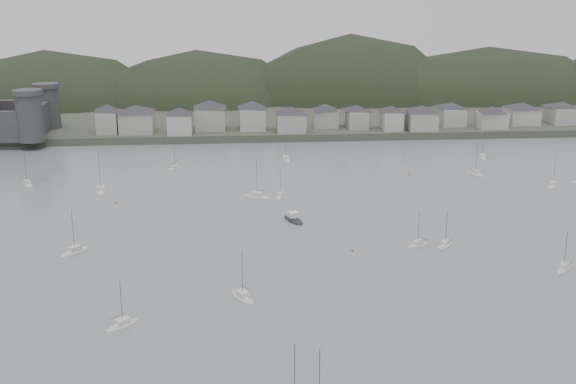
{
  "coord_description": "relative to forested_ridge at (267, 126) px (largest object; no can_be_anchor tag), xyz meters",
  "views": [
    {
      "loc": [
        -15.57,
        -108.55,
        58.14
      ],
      "look_at": [
        0.0,
        75.0,
        6.0
      ],
      "focal_mm": 43.79,
      "sensor_mm": 36.0,
      "label": 1
    }
  ],
  "objects": [
    {
      "name": "forested_ridge",
      "position": [
        0.0,
        0.0,
        0.0
      ],
      "size": [
        851.55,
        103.94,
        102.57
      ],
      "color": "black",
      "rests_on": "ground"
    },
    {
      "name": "motor_launch_far",
      "position": [
        -3.97,
        -201.19,
        11.57
      ],
      "size": [
        6.29,
        9.71,
        4.16
      ],
      "rotation": [
        0.0,
        0.0,
        3.5
      ],
      "color": "black",
      "rests_on": "ground"
    },
    {
      "name": "waterfront_town",
      "position": [
        45.75,
        -86.06,
        19.95
      ],
      "size": [
        451.48,
        28.46,
        12.92
      ],
      "color": "#9F9D91",
      "rests_on": "far_shore_land"
    },
    {
      "name": "mooring_buoys",
      "position": [
        -29.59,
        -202.29,
        11.43
      ],
      "size": [
        120.46,
        99.43,
        0.7
      ],
      "color": "#B05D3A",
      "rests_on": "ground"
    },
    {
      "name": "far_shore_land",
      "position": [
        -4.83,
        25.6,
        12.78
      ],
      "size": [
        900.0,
        250.0,
        3.0
      ],
      "primitive_type": "cube",
      "color": "#383D2D",
      "rests_on": "ground"
    },
    {
      "name": "moored_fleet",
      "position": [
        -10.43,
        -208.12,
        11.46
      ],
      "size": [
        249.5,
        167.11,
        13.22
      ],
      "color": "beige",
      "rests_on": "ground"
    },
    {
      "name": "ground",
      "position": [
        -4.83,
        -269.4,
        11.28
      ],
      "size": [
        900.0,
        900.0,
        0.0
      ],
      "primitive_type": "plane",
      "color": "slate",
      "rests_on": "ground"
    }
  ]
}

